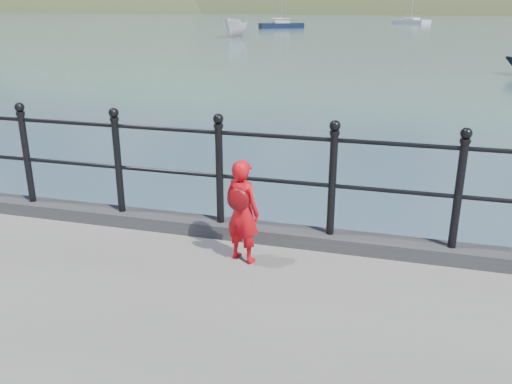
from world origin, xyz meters
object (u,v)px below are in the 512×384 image
(sailboat_left, at_px, (281,26))
(child, at_px, (242,211))
(sailboat_deep, at_px, (411,22))
(railing, at_px, (274,167))
(launch_white, at_px, (236,27))

(sailboat_left, bearing_deg, child, -108.34)
(child, xyz_separation_m, sailboat_deep, (0.79, 91.74, -1.18))
(railing, height_order, launch_white, railing)
(child, distance_m, sailboat_left, 72.54)
(child, distance_m, launch_white, 52.88)
(sailboat_deep, bearing_deg, railing, -44.83)
(launch_white, bearing_deg, sailboat_left, 91.28)
(sailboat_left, bearing_deg, launch_white, -121.28)
(child, bearing_deg, sailboat_deep, -68.81)
(launch_white, bearing_deg, child, -70.83)
(child, height_order, sailboat_left, sailboat_left)
(child, distance_m, sailboat_deep, 91.75)
(launch_white, relative_size, sailboat_left, 0.58)
(railing, height_order, sailboat_deep, sailboat_deep)
(child, relative_size, sailboat_deep, 0.10)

